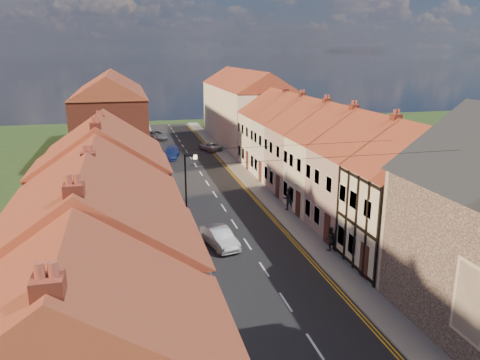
% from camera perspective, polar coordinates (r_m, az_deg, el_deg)
% --- Properties ---
extents(road, '(7.00, 90.00, 0.02)m').
position_cam_1_polar(road, '(43.67, -3.09, -1.76)').
color(road, black).
rests_on(road, ground).
extents(pavement_left, '(1.80, 90.00, 0.12)m').
position_cam_1_polar(pavement_left, '(43.10, -8.85, -2.10)').
color(pavement_left, '#A5A096').
rests_on(pavement_left, ground).
extents(pavement_right, '(1.80, 90.00, 0.12)m').
position_cam_1_polar(pavement_right, '(44.64, 2.46, -1.30)').
color(pavement_right, '#A5A096').
rests_on(pavement_right, ground).
extents(cottage_r_tudor, '(8.30, 5.20, 9.00)m').
position_cam_1_polar(cottage_r_tudor, '(30.34, 20.83, -1.74)').
color(cottage_r_tudor, white).
rests_on(cottage_r_tudor, ground).
extents(cottage_r_white_near, '(8.30, 6.00, 9.00)m').
position_cam_1_polar(cottage_r_white_near, '(34.74, 15.91, 0.79)').
color(cottage_r_white_near, '#C6A79C').
rests_on(cottage_r_white_near, ground).
extents(cottage_r_cream_mid, '(8.30, 5.20, 9.00)m').
position_cam_1_polar(cottage_r_cream_mid, '(39.37, 12.08, 2.73)').
color(cottage_r_cream_mid, white).
rests_on(cottage_r_cream_mid, ground).
extents(cottage_r_pink, '(8.30, 6.00, 9.00)m').
position_cam_1_polar(cottage_r_pink, '(44.18, 9.06, 4.24)').
color(cottage_r_pink, '#C6A79C').
rests_on(cottage_r_pink, ground).
extents(cottage_r_white_far, '(8.30, 5.20, 9.00)m').
position_cam_1_polar(cottage_r_white_far, '(49.12, 6.63, 5.45)').
color(cottage_r_white_far, white).
rests_on(cottage_r_white_far, ground).
extents(cottage_r_cream_far, '(8.30, 6.00, 9.00)m').
position_cam_1_polar(cottage_r_cream_far, '(54.14, 4.64, 6.42)').
color(cottage_r_cream_far, white).
rests_on(cottage_r_cream_far, ground).
extents(cottage_l_cream, '(8.30, 6.30, 9.10)m').
position_cam_1_polar(cottage_l_cream, '(18.62, -17.68, -12.06)').
color(cottage_l_cream, white).
rests_on(cottage_l_cream, ground).
extents(cottage_l_white, '(8.30, 6.90, 8.80)m').
position_cam_1_polar(cottage_l_white, '(24.54, -16.81, -5.59)').
color(cottage_l_white, '#C6A79C').
rests_on(cottage_l_white, ground).
extents(cottage_l_brick_mid, '(8.30, 5.70, 9.10)m').
position_cam_1_polar(cottage_l_brick_mid, '(30.28, -16.35, -1.26)').
color(cottage_l_brick_mid, brown).
rests_on(cottage_l_brick_mid, ground).
extents(cottage_l_pink, '(8.30, 6.30, 8.80)m').
position_cam_1_polar(cottage_l_pink, '(35.92, -16.02, 1.09)').
color(cottage_l_pink, brown).
rests_on(cottage_l_pink, ground).
extents(block_right_far, '(8.30, 24.20, 10.50)m').
position_cam_1_polar(block_right_far, '(68.59, 0.59, 9.05)').
color(block_right_far, white).
rests_on(block_right_far, ground).
extents(block_left_far, '(8.30, 24.20, 10.50)m').
position_cam_1_polar(block_left_far, '(61.51, -15.39, 7.77)').
color(block_left_far, brown).
rests_on(block_left_far, ground).
extents(lamppost, '(0.88, 0.15, 6.00)m').
position_cam_1_polar(lamppost, '(32.62, -6.45, -1.34)').
color(lamppost, black).
rests_on(lamppost, pavement_left).
extents(car_mid, '(2.26, 4.20, 1.31)m').
position_cam_1_polar(car_mid, '(32.11, -2.51, -6.99)').
color(car_mid, '#95999C').
rests_on(car_mid, ground).
extents(car_far, '(2.91, 4.84, 1.31)m').
position_cam_1_polar(car_far, '(58.83, -8.41, 3.24)').
color(car_far, navy).
rests_on(car_far, ground).
extents(car_distant, '(3.46, 5.18, 1.32)m').
position_cam_1_polar(car_distant, '(72.15, -10.13, 5.41)').
color(car_distant, '#929599').
rests_on(car_distant, ground).
extents(pedestrian_left, '(0.59, 0.42, 1.54)m').
position_cam_1_polar(pedestrian_left, '(27.26, -5.54, -10.78)').
color(pedestrian_left, black).
rests_on(pedestrian_left, pavement_left).
extents(pedestrian_right, '(0.94, 0.83, 1.62)m').
position_cam_1_polar(pedestrian_right, '(31.72, 10.88, -7.03)').
color(pedestrian_right, '#2A2421').
rests_on(pedestrian_right, pavement_right).
extents(car_distant_b, '(3.14, 4.45, 1.13)m').
position_cam_1_polar(car_distant_b, '(63.19, -3.67, 4.13)').
color(car_distant_b, '#B3B7BC').
rests_on(car_distant_b, ground).
extents(pedestrian_right_b, '(1.07, 0.93, 1.87)m').
position_cam_1_polar(pedestrian_right_b, '(39.11, 5.92, -2.28)').
color(pedestrian_right_b, black).
rests_on(pedestrian_right_b, pavement_right).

